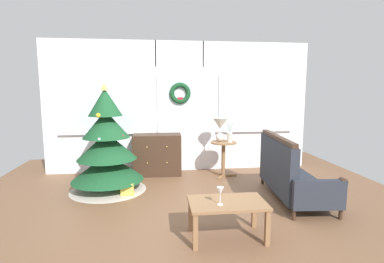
{
  "coord_description": "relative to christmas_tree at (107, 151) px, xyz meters",
  "views": [
    {
      "loc": [
        -0.52,
        -3.93,
        1.64
      ],
      "look_at": [
        0.05,
        0.55,
        1.0
      ],
      "focal_mm": 28.44,
      "sensor_mm": 36.0,
      "label": 1
    }
  ],
  "objects": [
    {
      "name": "settee_sofa",
      "position": [
        2.73,
        -0.76,
        -0.27
      ],
      "size": [
        0.84,
        1.64,
        0.96
      ],
      "color": "#3D281C",
      "rests_on": "ground"
    },
    {
      "name": "table_lamp",
      "position": [
        1.97,
        0.55,
        0.3
      ],
      "size": [
        0.28,
        0.28,
        0.44
      ],
      "color": "silver",
      "rests_on": "side_table"
    },
    {
      "name": "back_wall_with_door",
      "position": [
        1.27,
        1.1,
        0.64
      ],
      "size": [
        5.2,
        0.19,
        2.55
      ],
      "color": "white",
      "rests_on": "ground"
    },
    {
      "name": "side_table",
      "position": [
        2.03,
        0.51,
        -0.17
      ],
      "size": [
        0.5,
        0.48,
        0.66
      ],
      "color": "#8E6642",
      "rests_on": "ground"
    },
    {
      "name": "christmas_tree",
      "position": [
        0.0,
        0.0,
        0.0
      ],
      "size": [
        1.22,
        1.22,
        1.73
      ],
      "color": "#4C331E",
      "rests_on": "ground"
    },
    {
      "name": "coffee_table",
      "position": [
        1.54,
        -1.81,
        -0.29
      ],
      "size": [
        0.85,
        0.53,
        0.42
      ],
      "color": "#8E6642",
      "rests_on": "ground"
    },
    {
      "name": "ground_plane",
      "position": [
        1.27,
        -0.98,
        -0.64
      ],
      "size": [
        6.76,
        6.76,
        0.0
      ],
      "primitive_type": "plane",
      "color": "brown"
    },
    {
      "name": "dresser_cabinet",
      "position": [
        0.81,
        0.81,
        -0.25
      ],
      "size": [
        0.91,
        0.47,
        0.78
      ],
      "color": "#3D281C",
      "rests_on": "ground"
    },
    {
      "name": "wine_glass",
      "position": [
        1.44,
        -1.89,
        -0.08
      ],
      "size": [
        0.08,
        0.08,
        0.2
      ],
      "color": "silver",
      "rests_on": "coffee_table"
    },
    {
      "name": "flower_vase",
      "position": [
        2.13,
        0.45,
        0.13
      ],
      "size": [
        0.11,
        0.1,
        0.35
      ],
      "color": "beige",
      "rests_on": "side_table"
    },
    {
      "name": "gift_box",
      "position": [
        0.33,
        -0.29,
        -0.55
      ],
      "size": [
        0.2,
        0.18,
        0.2
      ],
      "primitive_type": "cube",
      "color": "#D8C64C",
      "rests_on": "ground"
    }
  ]
}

